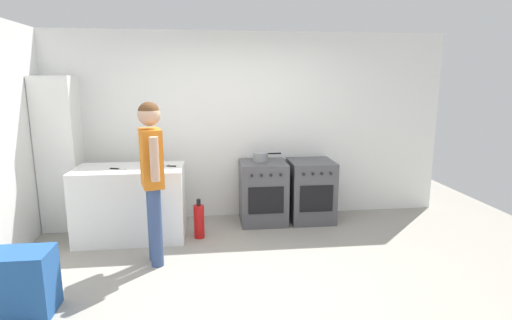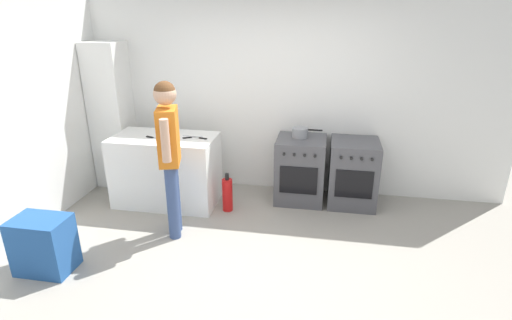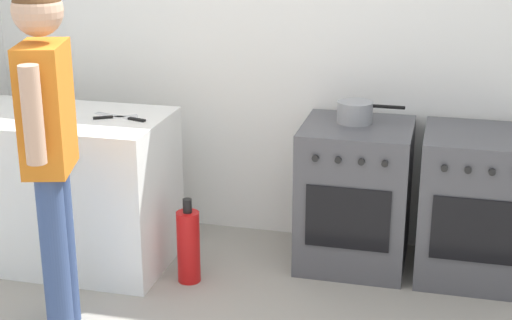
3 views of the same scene
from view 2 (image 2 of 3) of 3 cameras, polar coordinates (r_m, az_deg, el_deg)
ground_plane at (r=4.13m, az=-0.59°, el=-14.82°), size 8.00×8.00×0.00m
back_wall at (r=5.39m, az=3.25°, el=9.02°), size 6.00×0.10×2.60m
side_wall_left at (r=5.03m, az=-30.36°, el=5.28°), size 0.10×3.10×2.60m
counter_unit at (r=5.28m, az=-12.67°, el=-1.39°), size 1.30×0.70×0.90m
oven_left at (r=5.26m, az=6.34°, el=-1.35°), size 0.62×0.62×0.85m
oven_right at (r=5.27m, az=13.68°, el=-1.81°), size 0.60×0.62×0.85m
pot at (r=5.16m, az=6.34°, el=3.91°), size 0.38×0.20×0.12m
knife_utility at (r=5.03m, az=-9.16°, el=3.22°), size 0.23×0.15×0.01m
knife_bread at (r=5.02m, az=-8.60°, el=3.22°), size 0.34×0.13×0.01m
knife_paring at (r=5.12m, az=-14.68°, el=3.14°), size 0.21×0.09×0.01m
person at (r=4.29m, az=-12.31°, el=1.98°), size 0.28×0.55×1.73m
fire_extinguisher at (r=5.04m, az=-4.10°, el=-4.93°), size 0.13×0.13×0.50m
recycling_crate_lower at (r=4.49m, az=-27.76°, el=-12.16°), size 0.52×0.36×0.28m
recycling_crate_upper at (r=4.36m, az=-28.39°, el=-9.04°), size 0.52×0.36×0.28m
larder_cabinet at (r=5.94m, az=-19.90°, el=5.94°), size 0.48×0.44×2.00m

